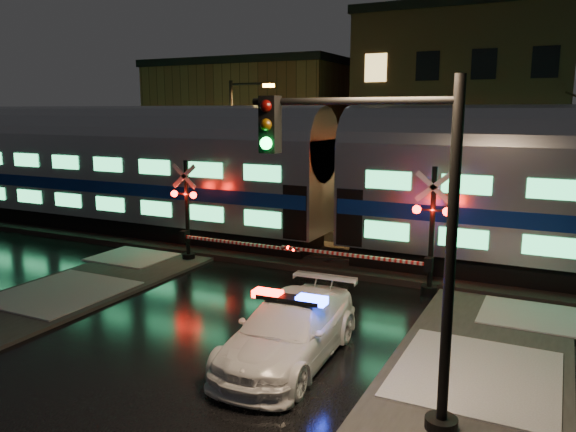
{
  "coord_description": "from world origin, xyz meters",
  "views": [
    {
      "loc": [
        7.89,
        -15.43,
        5.98
      ],
      "look_at": [
        -0.95,
        2.5,
        2.2
      ],
      "focal_mm": 35.0,
      "sensor_mm": 36.0,
      "label": 1
    }
  ],
  "objects_px": {
    "police_car": "(289,330)",
    "traffic_light": "(393,248)",
    "crossing_signal_right": "(420,243)",
    "streetlight": "(236,144)",
    "crossing_signal_left": "(193,221)"
  },
  "relations": [
    {
      "from": "crossing_signal_left",
      "to": "streetlight",
      "type": "height_order",
      "value": "streetlight"
    },
    {
      "from": "crossing_signal_right",
      "to": "streetlight",
      "type": "height_order",
      "value": "streetlight"
    },
    {
      "from": "police_car",
      "to": "streetlight",
      "type": "relative_size",
      "value": 0.72
    },
    {
      "from": "crossing_signal_right",
      "to": "traffic_light",
      "type": "bearing_deg",
      "value": -80.73
    },
    {
      "from": "police_car",
      "to": "crossing_signal_right",
      "type": "xyz_separation_m",
      "value": [
        1.62,
        6.3,
        0.98
      ]
    },
    {
      "from": "crossing_signal_left",
      "to": "crossing_signal_right",
      "type": "bearing_deg",
      "value": 0.02
    },
    {
      "from": "streetlight",
      "to": "police_car",
      "type": "bearing_deg",
      "value": -54.23
    },
    {
      "from": "police_car",
      "to": "traffic_light",
      "type": "xyz_separation_m",
      "value": [
        2.91,
        -1.61,
        2.73
      ]
    },
    {
      "from": "streetlight",
      "to": "crossing_signal_left",
      "type": "bearing_deg",
      "value": -72.83
    },
    {
      "from": "crossing_signal_right",
      "to": "streetlight",
      "type": "distance_m",
      "value": 13.1
    },
    {
      "from": "traffic_light",
      "to": "streetlight",
      "type": "bearing_deg",
      "value": 120.8
    },
    {
      "from": "police_car",
      "to": "crossing_signal_right",
      "type": "relative_size",
      "value": 0.9
    },
    {
      "from": "crossing_signal_left",
      "to": "streetlight",
      "type": "bearing_deg",
      "value": 107.17
    },
    {
      "from": "crossing_signal_right",
      "to": "streetlight",
      "type": "bearing_deg",
      "value": 148.63
    },
    {
      "from": "traffic_light",
      "to": "streetlight",
      "type": "relative_size",
      "value": 0.89
    }
  ]
}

